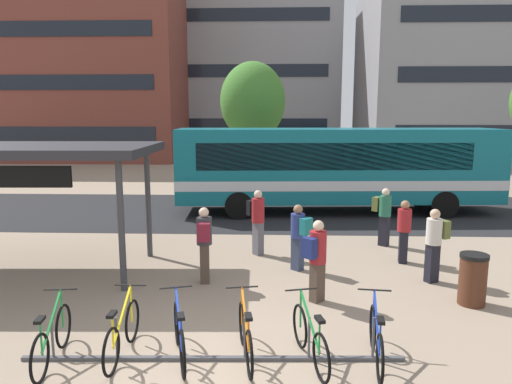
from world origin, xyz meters
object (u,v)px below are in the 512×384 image
city_bus (338,166)px  parked_bicycle_blue_5 (376,340)px  parked_bicycle_orange_3 (245,336)px  street_tree_0 (253,102)px  parked_bicycle_yellow_1 (122,333)px  transit_shelter (22,154)px  commuter_black_pack_1 (257,218)px  commuter_olive_pack_5 (435,240)px  commuter_olive_pack_0 (384,213)px  commuter_maroon_pack_4 (204,240)px  parked_bicycle_blue_2 (179,336)px  parked_bicycle_green_4 (310,339)px  commuter_black_pack_6 (404,227)px  parked_bicycle_green_0 (52,339)px  commuter_navy_pack_3 (317,256)px  commuter_teal_pack_2 (299,233)px  trash_bin (473,279)px

city_bus → parked_bicycle_blue_5: 11.32m
city_bus → parked_bicycle_orange_3: size_ratio=7.12×
parked_bicycle_orange_3 → street_tree_0: (-0.68, 17.48, 3.99)m
parked_bicycle_yellow_1 → transit_shelter: transit_shelter is taller
parked_bicycle_blue_5 → commuter_black_pack_1: (-1.99, 5.54, 0.63)m
city_bus → parked_bicycle_blue_5: (-0.90, -11.20, -1.39)m
city_bus → parked_bicycle_yellow_1: (-4.79, -11.14, -1.39)m
parked_bicycle_blue_5 → commuter_olive_pack_5: (2.03, 3.59, 0.58)m
parked_bicycle_yellow_1 → commuter_olive_pack_0: bearing=-40.3°
commuter_black_pack_1 → commuter_olive_pack_0: bearing=67.6°
commuter_maroon_pack_4 → parked_bicycle_blue_2: bearing=175.5°
city_bus → parked_bicycle_orange_3: (-2.88, -11.15, -1.39)m
parked_bicycle_blue_2 → street_tree_0: (0.33, 17.52, 3.99)m
parked_bicycle_blue_2 → parked_bicycle_green_4: (1.99, -0.02, 0.00)m
parked_bicycle_yellow_1 → commuter_olive_pack_5: 6.92m
city_bus → commuter_black_pack_6: (0.84, -6.20, -0.85)m
parked_bicycle_green_0 → commuter_maroon_pack_4: size_ratio=1.00×
parked_bicycle_blue_2 → commuter_maroon_pack_4: 3.36m
parked_bicycle_blue_5 → parked_bicycle_blue_2: bearing=96.0°
commuter_olive_pack_0 → parked_bicycle_blue_2: bearing=-84.3°
commuter_maroon_pack_4 → commuter_black_pack_6: bearing=-77.0°
parked_bicycle_green_0 → parked_bicycle_yellow_1: (1.00, 0.23, 0.00)m
street_tree_0 → commuter_black_pack_1: bearing=-86.8°
city_bus → commuter_olive_pack_5: 7.73m
transit_shelter → parked_bicycle_blue_5: bearing=-30.0°
parked_bicycle_green_0 → commuter_maroon_pack_4: 3.97m
transit_shelter → commuter_olive_pack_0: bearing=14.3°
commuter_black_pack_1 → street_tree_0: street_tree_0 is taller
parked_bicycle_green_4 → commuter_black_pack_1: (-0.99, 5.55, 0.63)m
parked_bicycle_green_4 → commuter_navy_pack_3: 2.44m
parked_bicycle_blue_5 → commuter_black_pack_1: 5.92m
parked_bicycle_green_0 → commuter_olive_pack_0: (6.46, 6.71, 0.58)m
commuter_navy_pack_3 → parked_bicycle_orange_3: bearing=-163.2°
city_bus → parked_bicycle_green_4: 11.45m
commuter_teal_pack_2 → street_tree_0: 13.81m
parked_bicycle_blue_2 → commuter_black_pack_1: commuter_black_pack_1 is taller
parked_bicycle_green_0 → commuter_black_pack_6: size_ratio=1.07×
parked_bicycle_blue_5 → trash_bin: bearing=-39.4°
parked_bicycle_green_4 → parked_bicycle_blue_5: (0.99, 0.01, 0.00)m
parked_bicycle_blue_2 → trash_bin: (5.37, 2.33, 0.13)m
commuter_maroon_pack_4 → trash_bin: bearing=-106.4°
city_bus → commuter_olive_pack_0: bearing=-85.0°
commuter_olive_pack_5 → trash_bin: 1.38m
transit_shelter → commuter_olive_pack_5: bearing=-4.0°
parked_bicycle_blue_5 → parked_bicycle_green_0: bearing=98.1°
parked_bicycle_orange_3 → transit_shelter: 7.06m
commuter_maroon_pack_4 → street_tree_0: (0.43, 14.22, 3.38)m
parked_bicycle_green_0 → parked_bicycle_blue_2: size_ratio=1.03×
commuter_black_pack_6 → commuter_navy_pack_3: bearing=-33.4°
commuter_teal_pack_2 → parked_bicycle_blue_2: bearing=109.8°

